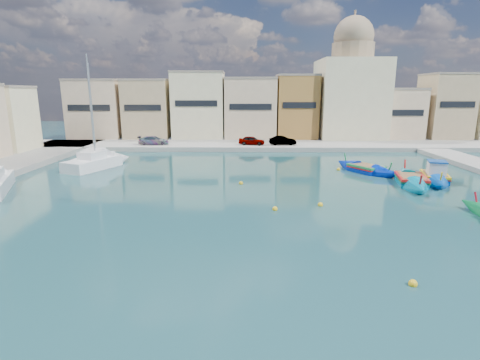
% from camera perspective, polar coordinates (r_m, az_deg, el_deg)
% --- Properties ---
extents(ground, '(160.00, 160.00, 0.00)m').
position_cam_1_polar(ground, '(23.16, 17.38, -6.85)').
color(ground, '#174544').
rests_on(ground, ground).
extents(north_quay, '(80.00, 8.00, 0.60)m').
position_cam_1_polar(north_quay, '(53.74, 7.81, 5.22)').
color(north_quay, gray).
rests_on(north_quay, ground).
extents(north_townhouses, '(83.20, 7.87, 10.19)m').
position_cam_1_polar(north_townhouses, '(61.68, 13.38, 10.40)').
color(north_townhouses, '#CFB28F').
rests_on(north_townhouses, ground).
extents(church_block, '(10.00, 10.00, 19.10)m').
position_cam_1_polar(church_block, '(63.04, 16.45, 13.39)').
color(church_block, beige).
rests_on(church_block, ground).
extents(parked_cars, '(21.76, 2.03, 1.21)m').
position_cam_1_polar(parked_cars, '(51.83, -3.06, 6.04)').
color(parked_cars, '#4C1919').
rests_on(parked_cars, north_quay).
extents(luzzu_blue_cabin, '(4.43, 8.44, 2.91)m').
position_cam_1_polar(luzzu_blue_cabin, '(37.34, 27.52, 0.37)').
color(luzzu_blue_cabin, '#0043AB').
rests_on(luzzu_blue_cabin, ground).
extents(luzzu_cyan_mid, '(4.13, 9.40, 2.71)m').
position_cam_1_polar(luzzu_cyan_mid, '(35.25, 24.62, -0.13)').
color(luzzu_cyan_mid, '#007DA0').
rests_on(luzzu_cyan_mid, ground).
extents(luzzu_green, '(5.75, 7.91, 2.51)m').
position_cam_1_polar(luzzu_green, '(38.93, 18.62, 1.54)').
color(luzzu_green, '#0020A1').
rests_on(luzzu_green, ground).
extents(yacht_north, '(2.51, 8.65, 11.52)m').
position_cam_1_polar(yacht_north, '(45.44, -20.39, 3.24)').
color(yacht_north, white).
rests_on(yacht_north, ground).
extents(yacht_midnorth, '(5.69, 8.96, 12.24)m').
position_cam_1_polar(yacht_midnorth, '(42.55, -19.79, 2.70)').
color(yacht_midnorth, white).
rests_on(yacht_midnorth, ground).
extents(mooring_buoys, '(21.91, 23.52, 0.36)m').
position_cam_1_polar(mooring_buoys, '(27.58, 16.38, -3.38)').
color(mooring_buoys, yellow).
rests_on(mooring_buoys, ground).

